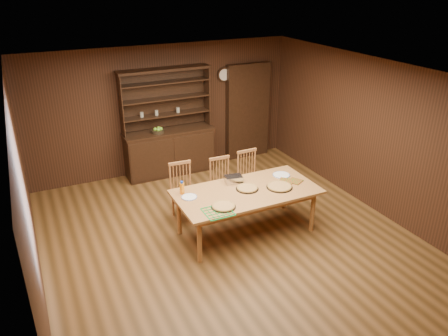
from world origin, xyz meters
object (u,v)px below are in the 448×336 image
chair_center (222,183)px  chair_right (249,175)px  china_hutch (169,146)px  juice_bottle (182,188)px  dining_table (247,194)px  chair_left (182,189)px

chair_center → chair_right: chair_right is taller
china_hutch → chair_right: 2.02m
chair_center → juice_bottle: 1.11m
dining_table → juice_bottle: size_ratio=10.69×
chair_right → chair_left: bearing=178.0°
chair_center → chair_right: 0.56m
china_hutch → chair_center: china_hutch is taller
china_hutch → chair_left: china_hutch is taller
china_hutch → dining_table: china_hutch is taller
chair_left → juice_bottle: bearing=-105.9°
chair_right → juice_bottle: (-1.47, -0.56, 0.33)m
chair_right → juice_bottle: chair_right is taller
chair_left → chair_center: 0.71m
chair_center → dining_table: bearing=-86.9°
chair_right → dining_table: bearing=-122.1°
chair_left → chair_center: chair_left is taller
chair_left → chair_right: bearing=3.2°
dining_table → chair_left: (-0.73, 0.92, -0.16)m
china_hutch → chair_left: size_ratio=2.21×
dining_table → chair_center: (-0.02, 0.87, -0.18)m
chair_center → chair_right: size_ratio=0.98×
chair_left → chair_right: size_ratio=1.00×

